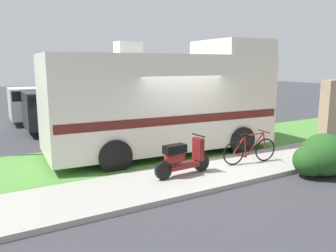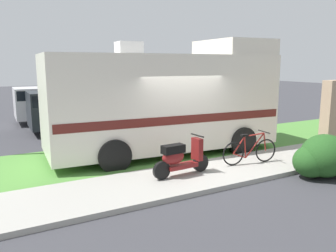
% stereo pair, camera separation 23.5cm
% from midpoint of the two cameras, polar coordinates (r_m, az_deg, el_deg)
% --- Properties ---
extents(ground_plane, '(80.00, 80.00, 0.00)m').
position_cam_midpoint_polar(ground_plane, '(9.89, 2.07, -6.36)').
color(ground_plane, '#38383D').
extents(sidewalk, '(24.00, 2.00, 0.12)m').
position_cam_midpoint_polar(sidewalk, '(8.93, 6.28, -7.85)').
color(sidewalk, '#9E9B93').
rests_on(sidewalk, ground).
extents(grass_strip, '(24.00, 3.40, 0.08)m').
position_cam_midpoint_polar(grass_strip, '(11.12, -2.12, -4.25)').
color(grass_strip, '#4C8438').
rests_on(grass_strip, ground).
extents(motorhome_rv, '(7.21, 3.11, 3.60)m').
position_cam_midpoint_polar(motorhome_rv, '(10.77, -1.25, 4.35)').
color(motorhome_rv, silver).
rests_on(motorhome_rv, ground).
extents(scooter, '(1.61, 0.50, 0.97)m').
position_cam_midpoint_polar(scooter, '(8.42, 1.41, -5.24)').
color(scooter, black).
rests_on(scooter, ground).
extents(bicycle, '(1.67, 0.52, 0.88)m').
position_cam_midpoint_polar(bicycle, '(9.73, 12.72, -3.90)').
color(bicycle, black).
rests_on(bicycle, ground).
extents(pickup_truck_near, '(5.29, 2.19, 1.72)m').
position_cam_midpoint_polar(pickup_truck_near, '(15.01, -15.21, 2.64)').
color(pickup_truck_near, '#1E2328').
rests_on(pickup_truck_near, ground).
extents(pickup_truck_far, '(5.63, 2.26, 1.72)m').
position_cam_midpoint_polar(pickup_truck_far, '(17.74, -17.93, 3.64)').
color(pickup_truck_far, silver).
rests_on(pickup_truck_far, ground).
extents(bush_by_porch, '(1.53, 1.14, 1.08)m').
position_cam_midpoint_polar(bush_by_porch, '(9.49, 23.66, -4.75)').
color(bush_by_porch, '#23511E').
rests_on(bush_by_porch, ground).
extents(bottle_green, '(0.07, 0.07, 0.27)m').
position_cam_midpoint_polar(bottle_green, '(12.58, 25.05, -2.61)').
color(bottle_green, '#19722D').
rests_on(bottle_green, ground).
extents(bottle_spare, '(0.06, 0.06, 0.30)m').
position_cam_midpoint_polar(bottle_spare, '(12.17, 23.89, -2.87)').
color(bottle_spare, navy).
rests_on(bottle_spare, ground).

